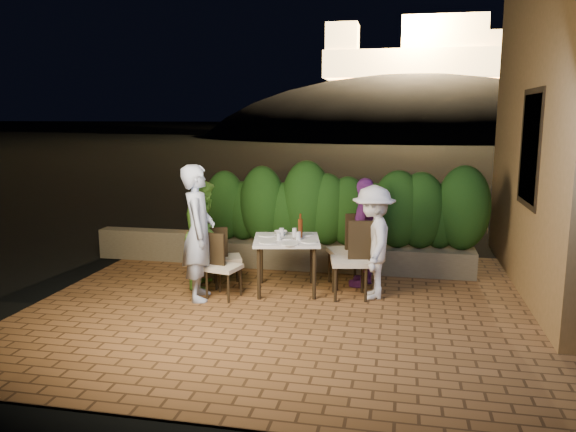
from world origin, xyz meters
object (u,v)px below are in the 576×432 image
(dining_table, at_px, (287,265))
(chair_right_back, at_px, (347,250))
(bowl, at_px, (281,233))
(beer_bottle, at_px, (300,225))
(chair_left_back, at_px, (227,257))
(chair_right_front, at_px, (350,259))
(chair_left_front, at_px, (224,266))
(diner_green, at_px, (205,234))
(diner_white, at_px, (373,242))
(diner_purple, at_px, (365,232))
(diner_blue, at_px, (199,233))
(parapet_lamp, at_px, (198,228))

(dining_table, xyz_separation_m, chair_right_back, (0.79, 0.43, 0.15))
(dining_table, bearing_deg, bowl, 117.03)
(beer_bottle, xyz_separation_m, chair_left_back, (-1.06, -0.06, -0.49))
(chair_right_front, bearing_deg, chair_left_front, 0.96)
(diner_green, bearing_deg, chair_left_front, -147.38)
(dining_table, relative_size, diner_white, 0.59)
(chair_right_front, bearing_deg, diner_purple, -115.78)
(beer_bottle, xyz_separation_m, diner_purple, (0.87, 0.37, -0.14))
(beer_bottle, xyz_separation_m, diner_green, (-1.37, -0.09, -0.16))
(chair_right_back, bearing_deg, chair_left_front, 6.41)
(diner_blue, bearing_deg, diner_green, -3.22)
(bowl, relative_size, chair_right_back, 0.18)
(diner_white, bearing_deg, dining_table, -97.28)
(chair_left_back, relative_size, diner_purple, 0.55)
(chair_left_front, distance_m, diner_green, 0.72)
(chair_right_front, bearing_deg, chair_right_back, -91.08)
(chair_right_front, distance_m, diner_green, 2.10)
(beer_bottle, height_order, chair_right_front, beer_bottle)
(chair_right_front, relative_size, diner_white, 0.69)
(bowl, bearing_deg, diner_blue, -138.89)
(beer_bottle, relative_size, chair_left_back, 0.39)
(parapet_lamp, bearing_deg, beer_bottle, -30.92)
(beer_bottle, relative_size, diner_green, 0.22)
(chair_right_back, bearing_deg, chair_right_front, 76.75)
(chair_left_front, height_order, chair_right_back, chair_right_back)
(dining_table, distance_m, bowl, 0.50)
(diner_green, relative_size, parapet_lamp, 10.88)
(diner_blue, height_order, diner_purple, diner_blue)
(diner_blue, bearing_deg, dining_table, -78.62)
(chair_left_back, height_order, diner_purple, diner_purple)
(beer_bottle, xyz_separation_m, parapet_lamp, (-1.95, 1.17, -0.35))
(chair_left_back, bearing_deg, diner_purple, -10.25)
(bowl, relative_size, diner_blue, 0.10)
(chair_left_front, xyz_separation_m, diner_purple, (1.81, 0.94, 0.34))
(bowl, distance_m, diner_green, 1.09)
(beer_bottle, distance_m, diner_blue, 1.41)
(dining_table, relative_size, bowl, 4.73)
(bowl, height_order, chair_right_front, chair_right_front)
(diner_blue, bearing_deg, chair_left_front, -88.45)
(dining_table, bearing_deg, diner_blue, -153.27)
(dining_table, distance_m, diner_blue, 1.31)
(chair_right_back, relative_size, diner_white, 0.69)
(chair_left_back, xyz_separation_m, diner_purple, (1.93, 0.43, 0.35))
(beer_bottle, relative_size, diner_white, 0.22)
(chair_left_back, xyz_separation_m, diner_blue, (-0.18, -0.60, 0.47))
(chair_left_back, bearing_deg, chair_right_front, -28.07)
(beer_bottle, distance_m, chair_left_front, 1.20)
(dining_table, xyz_separation_m, beer_bottle, (0.17, 0.12, 0.54))
(beer_bottle, bearing_deg, diner_green, -176.07)
(dining_table, bearing_deg, beer_bottle, 35.48)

